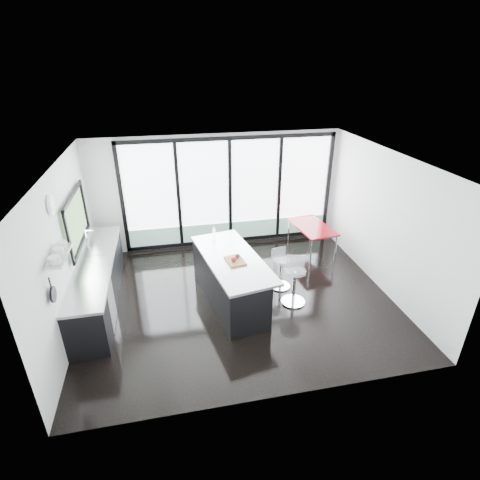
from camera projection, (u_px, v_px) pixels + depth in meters
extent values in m
cube|color=black|center=(238.00, 298.00, 7.55)|extent=(6.00, 5.00, 0.00)
cube|color=white|center=(238.00, 161.00, 6.30)|extent=(6.00, 5.00, 0.00)
cube|color=silver|center=(218.00, 192.00, 9.11)|extent=(6.00, 0.00, 2.80)
cube|color=white|center=(230.00, 192.00, 9.14)|extent=(5.00, 0.02, 2.50)
cube|color=slate|center=(231.00, 230.00, 9.57)|extent=(5.00, 0.02, 0.44)
cube|color=black|center=(178.00, 196.00, 8.88)|extent=(0.08, 0.04, 2.50)
cube|color=black|center=(230.00, 192.00, 9.11)|extent=(0.08, 0.04, 2.50)
cube|color=black|center=(279.00, 189.00, 9.34)|extent=(0.08, 0.04, 2.50)
cube|color=silver|center=(278.00, 319.00, 4.73)|extent=(6.00, 0.00, 2.80)
cube|color=silver|center=(66.00, 251.00, 6.37)|extent=(0.00, 5.00, 2.80)
cube|color=#517F4A|center=(75.00, 220.00, 7.08)|extent=(0.02, 1.60, 0.90)
cube|color=#AAADAF|center=(59.00, 256.00, 5.50)|extent=(0.25, 0.80, 0.03)
cylinder|color=white|center=(51.00, 205.00, 5.69)|extent=(0.04, 0.30, 0.30)
cylinder|color=black|center=(53.00, 294.00, 5.31)|extent=(0.03, 0.24, 0.24)
cube|color=silver|center=(385.00, 222.00, 7.47)|extent=(0.00, 5.00, 2.80)
cube|color=black|center=(98.00, 284.00, 7.21)|extent=(0.65, 3.20, 0.87)
cube|color=#AAADAF|center=(94.00, 263.00, 7.01)|extent=(0.69, 3.24, 0.05)
cube|color=#AAADAF|center=(98.00, 251.00, 7.45)|extent=(0.45, 0.48, 0.06)
cylinder|color=silver|center=(87.00, 241.00, 7.31)|extent=(0.02, 0.02, 0.44)
cube|color=#AAADAF|center=(112.00, 305.00, 6.62)|extent=(0.03, 0.60, 0.80)
cube|color=black|center=(229.00, 281.00, 7.28)|extent=(1.16, 2.38, 0.90)
cube|color=#AAADAF|center=(232.00, 259.00, 7.10)|extent=(1.38, 2.48, 0.05)
cube|color=#B98449|center=(235.00, 261.00, 6.95)|extent=(0.38, 0.46, 0.03)
sphere|color=maroon|center=(234.00, 260.00, 6.86)|extent=(0.11, 0.11, 0.09)
sphere|color=#582D1F|center=(237.00, 256.00, 6.99)|extent=(0.10, 0.10, 0.09)
cylinder|color=silver|center=(214.00, 235.00, 7.63)|extent=(0.08, 0.08, 0.29)
cylinder|color=silver|center=(294.00, 286.00, 7.25)|extent=(0.59, 0.59, 0.75)
cylinder|color=silver|center=(281.00, 273.00, 7.77)|extent=(0.49, 0.49, 0.66)
cube|color=maroon|center=(311.00, 239.00, 9.16)|extent=(0.89, 1.38, 0.70)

